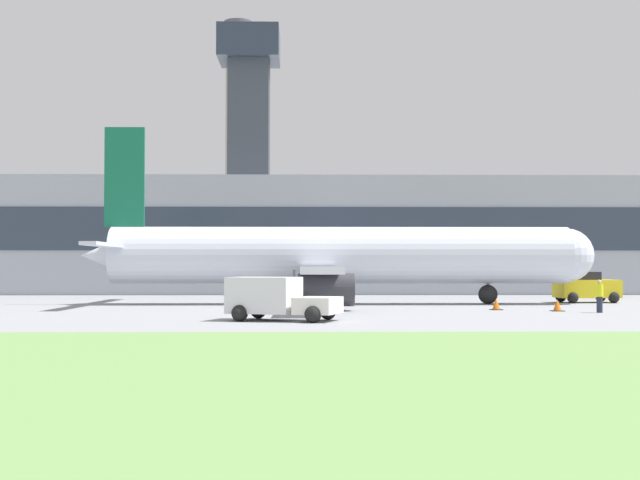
{
  "coord_description": "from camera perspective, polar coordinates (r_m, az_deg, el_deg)",
  "views": [
    {
      "loc": [
        0.9,
        -48.4,
        2.3
      ],
      "look_at": [
        1.87,
        5.53,
        3.89
      ],
      "focal_mm": 50.0,
      "sensor_mm": 36.0,
      "label": 1
    }
  ],
  "objects": [
    {
      "name": "smokestack_left",
      "position": [
        113.7,
        -5.28,
        5.67
      ],
      "size": [
        3.63,
        3.63,
        33.4
      ],
      "color": "gray",
      "rests_on": "ground_plane"
    },
    {
      "name": "baggage_truck",
      "position": [
        37.78,
        -2.81,
        -3.77
      ],
      "size": [
        5.03,
        3.76,
        1.84
      ],
      "color": "white",
      "rests_on": "ground_plane"
    },
    {
      "name": "grass_strip",
      "position": [
        12.15,
        -5.39,
        -12.44
      ],
      "size": [
        240.0,
        37.0,
        0.06
      ],
      "color": "#668E4C",
      "rests_on": "ground_plane"
    },
    {
      "name": "airplane",
      "position": [
        53.97,
        0.84,
        -1.08
      ],
      "size": [
        31.13,
        29.31,
        10.73
      ],
      "color": "silver",
      "rests_on": "ground_plane"
    },
    {
      "name": "pushback_tug",
      "position": [
        58.83,
        16.71,
        -3.0
      ],
      "size": [
        3.95,
        2.91,
        1.94
      ],
      "color": "yellow",
      "rests_on": "ground_plane"
    },
    {
      "name": "traffic_cone_wingtip",
      "position": [
        47.86,
        11.21,
        -4.07
      ],
      "size": [
        0.63,
        0.63,
        0.62
      ],
      "color": "black",
      "rests_on": "ground_plane"
    },
    {
      "name": "ground_plane",
      "position": [
        48.47,
        -2.1,
        -4.41
      ],
      "size": [
        400.0,
        400.0,
        0.0
      ],
      "primitive_type": "plane",
      "color": "gray"
    },
    {
      "name": "ground_crew_person",
      "position": [
        46.22,
        17.45,
        -3.43
      ],
      "size": [
        0.41,
        0.41,
        1.63
      ],
      "color": "#23283D",
      "rests_on": "ground_plane"
    },
    {
      "name": "traffic_cone_near_nose",
      "position": [
        47.23,
        14.95,
        -4.09
      ],
      "size": [
        0.65,
        0.65,
        0.6
      ],
      "color": "black",
      "rests_on": "ground_plane"
    },
    {
      "name": "terminal_building",
      "position": [
        77.16,
        -1.81,
        0.43
      ],
      "size": [
        64.22,
        12.44,
        22.94
      ],
      "color": "#9EA3AD",
      "rests_on": "ground_plane"
    }
  ]
}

